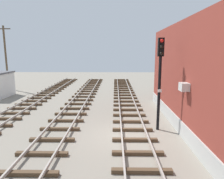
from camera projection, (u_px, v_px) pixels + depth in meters
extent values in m
plane|color=gray|center=(124.00, 136.00, 12.05)|extent=(80.00, 80.00, 0.00)
cube|color=#4C3826|center=(142.00, 171.00, 8.30)|extent=(2.50, 0.24, 0.18)
cube|color=#4C3826|center=(138.00, 153.00, 9.79)|extent=(2.50, 0.24, 0.18)
cube|color=#4C3826|center=(135.00, 140.00, 11.28)|extent=(2.50, 0.24, 0.18)
cube|color=#4C3826|center=(133.00, 130.00, 12.77)|extent=(2.50, 0.24, 0.18)
cube|color=#4C3826|center=(131.00, 122.00, 14.25)|extent=(2.50, 0.24, 0.18)
cube|color=#4C3826|center=(129.00, 115.00, 15.74)|extent=(2.50, 0.24, 0.18)
cube|color=#4C3826|center=(128.00, 110.00, 17.23)|extent=(2.50, 0.24, 0.18)
cube|color=#4C3826|center=(127.00, 105.00, 18.72)|extent=(2.50, 0.24, 0.18)
cube|color=#4C3826|center=(126.00, 101.00, 20.21)|extent=(2.50, 0.24, 0.18)
cube|color=#4C3826|center=(125.00, 98.00, 21.70)|extent=(2.50, 0.24, 0.18)
cube|color=#4C3826|center=(125.00, 95.00, 23.18)|extent=(2.50, 0.24, 0.18)
cube|color=#4C3826|center=(124.00, 93.00, 24.67)|extent=(2.50, 0.24, 0.18)
cube|color=#4C3826|center=(124.00, 90.00, 26.16)|extent=(2.50, 0.24, 0.18)
cube|color=#4C3826|center=(123.00, 88.00, 27.65)|extent=(2.50, 0.24, 0.18)
cube|color=#4C3826|center=(123.00, 86.00, 29.14)|extent=(2.50, 0.24, 0.18)
cube|color=#4C3826|center=(122.00, 85.00, 30.62)|extent=(2.50, 0.24, 0.18)
cube|color=#4C3826|center=(122.00, 83.00, 32.11)|extent=(2.50, 0.24, 0.18)
cube|color=#4C3826|center=(122.00, 82.00, 33.60)|extent=(2.50, 0.24, 0.18)
cube|color=#4C3826|center=(121.00, 81.00, 35.09)|extent=(2.50, 0.24, 0.18)
cube|color=#4C3826|center=(121.00, 80.00, 36.58)|extent=(2.50, 0.24, 0.18)
cube|color=#9E9389|center=(121.00, 132.00, 12.00)|extent=(0.08, 51.43, 0.14)
cube|color=#9E9389|center=(146.00, 132.00, 11.98)|extent=(0.08, 51.43, 0.14)
cube|color=#4C3826|center=(28.00, 173.00, 8.14)|extent=(2.50, 0.24, 0.18)
cube|color=#4C3826|center=(42.00, 154.00, 9.72)|extent=(2.50, 0.24, 0.18)
cube|color=#4C3826|center=(52.00, 140.00, 11.30)|extent=(2.50, 0.24, 0.18)
cube|color=#4C3826|center=(60.00, 129.00, 12.88)|extent=(2.50, 0.24, 0.18)
cube|color=#4C3826|center=(66.00, 121.00, 14.46)|extent=(2.50, 0.24, 0.18)
cube|color=#4C3826|center=(71.00, 114.00, 16.04)|extent=(2.50, 0.24, 0.18)
cube|color=#4C3826|center=(75.00, 109.00, 17.62)|extent=(2.50, 0.24, 0.18)
cube|color=#4C3826|center=(78.00, 104.00, 19.21)|extent=(2.50, 0.24, 0.18)
cube|color=#4C3826|center=(81.00, 100.00, 20.79)|extent=(2.50, 0.24, 0.18)
cube|color=#4C3826|center=(83.00, 97.00, 22.37)|extent=(2.50, 0.24, 0.18)
cube|color=#4C3826|center=(85.00, 94.00, 23.95)|extent=(2.50, 0.24, 0.18)
cube|color=#4C3826|center=(87.00, 91.00, 25.53)|extent=(2.50, 0.24, 0.18)
cube|color=#4C3826|center=(89.00, 89.00, 27.11)|extent=(2.50, 0.24, 0.18)
cube|color=#4C3826|center=(90.00, 87.00, 28.69)|extent=(2.50, 0.24, 0.18)
cube|color=#4C3826|center=(92.00, 85.00, 30.28)|extent=(2.50, 0.24, 0.18)
cube|color=#4C3826|center=(93.00, 84.00, 31.86)|extent=(2.50, 0.24, 0.18)
cube|color=#4C3826|center=(94.00, 82.00, 33.44)|extent=(2.50, 0.24, 0.18)
cube|color=#4C3826|center=(95.00, 81.00, 35.02)|extent=(2.50, 0.24, 0.18)
cube|color=#4C3826|center=(96.00, 80.00, 36.60)|extent=(2.50, 0.24, 0.18)
cube|color=#9E9389|center=(44.00, 131.00, 12.07)|extent=(0.08, 51.43, 0.14)
cube|color=#9E9389|center=(68.00, 132.00, 12.05)|extent=(0.08, 51.43, 0.14)
cube|color=#4C3826|center=(5.00, 119.00, 14.89)|extent=(2.50, 0.24, 0.18)
cube|color=#4C3826|center=(14.00, 113.00, 16.26)|extent=(2.50, 0.24, 0.18)
cube|color=#4C3826|center=(22.00, 108.00, 17.63)|extent=(2.50, 0.24, 0.18)
cube|color=#4C3826|center=(28.00, 104.00, 19.00)|extent=(2.50, 0.24, 0.18)
cube|color=#4C3826|center=(34.00, 101.00, 20.36)|extent=(2.50, 0.24, 0.18)
cube|color=#4C3826|center=(39.00, 98.00, 21.73)|extent=(2.50, 0.24, 0.18)
cube|color=#4C3826|center=(44.00, 95.00, 23.10)|extent=(2.50, 0.24, 0.18)
cube|color=#4C3826|center=(48.00, 93.00, 24.47)|extent=(2.50, 0.24, 0.18)
cube|color=#4C3826|center=(51.00, 91.00, 25.83)|extent=(2.50, 0.24, 0.18)
cube|color=#4C3826|center=(55.00, 89.00, 27.20)|extent=(2.50, 0.24, 0.18)
cube|color=#4C3826|center=(58.00, 87.00, 28.57)|extent=(2.50, 0.24, 0.18)
cube|color=#4C3826|center=(60.00, 86.00, 29.94)|extent=(2.50, 0.24, 0.18)
cube|color=#4C3826|center=(63.00, 84.00, 31.31)|extent=(2.50, 0.24, 0.18)
cube|color=#4C3826|center=(65.00, 83.00, 32.67)|extent=(2.50, 0.24, 0.18)
cube|color=#4C3826|center=(67.00, 82.00, 34.04)|extent=(2.50, 0.24, 0.18)
cube|color=#4C3826|center=(69.00, 81.00, 35.41)|extent=(2.50, 0.24, 0.18)
cube|color=#4C3826|center=(70.00, 79.00, 36.78)|extent=(2.50, 0.24, 0.18)
cylinder|color=black|center=(159.00, 94.00, 12.66)|extent=(0.18, 0.18, 4.63)
cube|color=black|center=(161.00, 47.00, 12.15)|extent=(0.36, 0.24, 1.10)
sphere|color=red|center=(162.00, 41.00, 11.91)|extent=(0.20, 0.20, 0.20)
sphere|color=black|center=(162.00, 47.00, 11.97)|extent=(0.20, 0.20, 0.20)
sphere|color=black|center=(161.00, 53.00, 12.04)|extent=(0.20, 0.20, 0.20)
cube|color=white|center=(160.00, 91.00, 12.48)|extent=(0.24, 0.03, 0.18)
cube|color=maroon|center=(219.00, 76.00, 12.98)|extent=(5.43, 14.61, 6.76)
cube|color=#B2B2AD|center=(174.00, 120.00, 13.55)|extent=(0.08, 14.61, 0.90)
cube|color=silver|center=(184.00, 87.00, 10.93)|extent=(0.44, 0.60, 0.44)
cylinder|color=brown|center=(6.00, 58.00, 26.77)|extent=(0.24, 0.24, 8.28)
cube|color=#4C3D2D|center=(3.00, 29.00, 26.10)|extent=(1.80, 0.12, 0.12)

